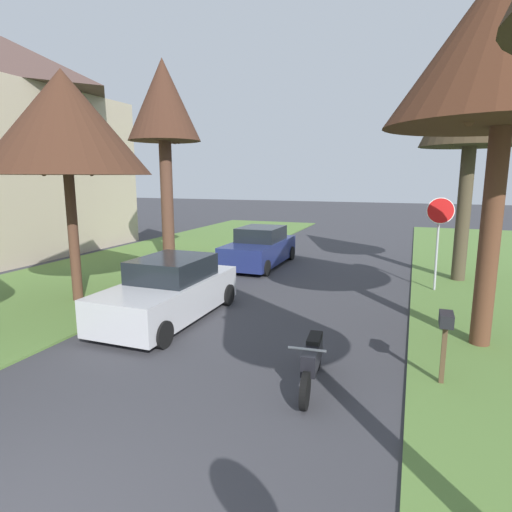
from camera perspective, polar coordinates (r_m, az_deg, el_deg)
name	(u,v)px	position (r m, az deg, el deg)	size (l,w,h in m)	color
stop_sign_far	(439,224)	(14.35, 23.38, 3.99)	(0.81, 0.66, 2.92)	#9EA0A5
street_tree_right_mid_a	(510,38)	(10.26, 30.94, 23.78)	(4.53, 4.53, 7.83)	brown
street_tree_right_mid_b	(474,92)	(16.33, 27.23, 19.00)	(3.22, 3.22, 8.17)	#483E2C
street_tree_left_mid_a	(64,123)	(13.16, -24.31, 15.93)	(4.52, 4.52, 6.39)	#533425
street_tree_left_mid_b	(163,105)	(18.38, -12.30, 19.20)	(2.91, 2.91, 8.15)	#533427
parked_sedan_silver	(170,291)	(11.06, -11.52, -4.67)	(1.96, 4.41, 1.57)	#BCBCC1
parked_sedan_navy	(260,248)	(17.35, 0.49, 1.07)	(1.96, 4.41, 1.57)	navy
parked_motorcycle	(312,360)	(7.59, 7.54, -13.70)	(0.60, 2.05, 0.97)	black
house_backdrop_left	(12,144)	(24.21, -29.92, 12.89)	(7.99, 9.82, 9.98)	tan
curbside_mailbox	(446,328)	(8.04, 24.08, -8.77)	(0.22, 0.44, 1.27)	brown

